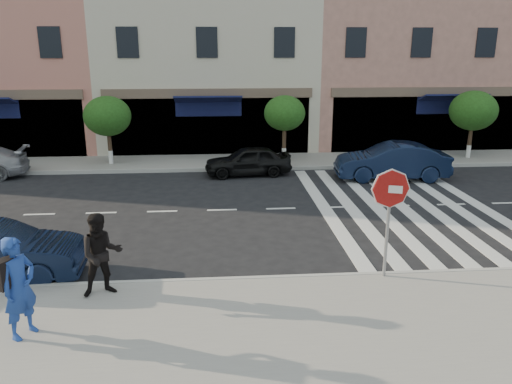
# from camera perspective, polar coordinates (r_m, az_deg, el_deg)

# --- Properties ---
(ground) EXTENTS (120.00, 120.00, 0.00)m
(ground) POSITION_cam_1_polar(r_m,az_deg,el_deg) (13.14, -3.69, -7.54)
(ground) COLOR black
(ground) RESTS_ON ground
(sidewalk_near) EXTENTS (60.00, 4.50, 0.15)m
(sidewalk_near) POSITION_cam_1_polar(r_m,az_deg,el_deg) (9.78, -3.33, -16.00)
(sidewalk_near) COLOR gray
(sidewalk_near) RESTS_ON ground
(sidewalk_far) EXTENTS (60.00, 3.00, 0.15)m
(sidewalk_far) POSITION_cam_1_polar(r_m,az_deg,el_deg) (23.61, -4.12, 3.43)
(sidewalk_far) COLOR gray
(sidewalk_far) RESTS_ON ground
(building_west_mid) EXTENTS (10.00, 9.00, 14.00)m
(building_west_mid) POSITION_cam_1_polar(r_m,az_deg,el_deg) (31.05, -26.36, 17.80)
(building_west_mid) COLOR tan
(building_west_mid) RESTS_ON ground
(building_centre) EXTENTS (11.00, 9.00, 11.00)m
(building_centre) POSITION_cam_1_polar(r_m,az_deg,el_deg) (29.03, -5.48, 16.57)
(building_centre) COLOR beige
(building_centre) RESTS_ON ground
(building_east_mid) EXTENTS (13.00, 9.00, 13.00)m
(building_east_mid) POSITION_cam_1_polar(r_m,az_deg,el_deg) (31.28, 18.19, 17.68)
(building_east_mid) COLOR tan
(building_east_mid) RESTS_ON ground
(street_tree_wb) EXTENTS (2.10, 2.10, 3.06)m
(street_tree_wb) POSITION_cam_1_polar(r_m,az_deg,el_deg) (23.54, -16.62, 8.29)
(street_tree_wb) COLOR #473323
(street_tree_wb) RESTS_ON sidewalk_far
(street_tree_c) EXTENTS (1.90, 1.90, 3.04)m
(street_tree_c) POSITION_cam_1_polar(r_m,az_deg,el_deg) (23.22, 3.28, 8.95)
(street_tree_c) COLOR #473323
(street_tree_c) RESTS_ON sidewalk_far
(street_tree_ea) EXTENTS (2.20, 2.20, 3.19)m
(street_tree_ea) POSITION_cam_1_polar(r_m,az_deg,el_deg) (26.00, 23.58, 8.50)
(street_tree_ea) COLOR #473323
(street_tree_ea) RESTS_ON sidewalk_far
(stop_sign) EXTENTS (0.87, 0.32, 2.58)m
(stop_sign) POSITION_cam_1_polar(r_m,az_deg,el_deg) (11.51, 15.06, -0.84)
(stop_sign) COLOR gray
(stop_sign) RESTS_ON sidewalk_near
(photographer) EXTENTS (0.75, 0.84, 1.93)m
(photographer) POSITION_cam_1_polar(r_m,az_deg,el_deg) (10.12, -25.46, -9.82)
(photographer) COLOR navy
(photographer) RESTS_ON sidewalk_near
(walker) EXTENTS (1.06, 0.94, 1.83)m
(walker) POSITION_cam_1_polar(r_m,az_deg,el_deg) (11.13, -17.25, -6.84)
(walker) COLOR black
(walker) RESTS_ON sidewalk_near
(car_far_mid) EXTENTS (3.79, 1.84, 1.25)m
(car_far_mid) POSITION_cam_1_polar(r_m,az_deg,el_deg) (21.33, -0.93, 3.60)
(car_far_mid) COLOR black
(car_far_mid) RESTS_ON ground
(car_far_right) EXTENTS (4.67, 1.91, 1.51)m
(car_far_right) POSITION_cam_1_polar(r_m,az_deg,el_deg) (21.38, 15.25, 3.41)
(car_far_right) COLOR black
(car_far_right) RESTS_ON ground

